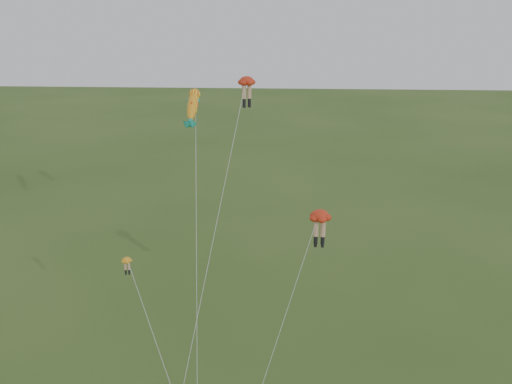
{
  "coord_description": "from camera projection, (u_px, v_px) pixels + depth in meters",
  "views": [
    {
      "loc": [
        4.93,
        -31.97,
        24.83
      ],
      "look_at": [
        2.65,
        6.0,
        12.4
      ],
      "focal_mm": 40.0,
      "sensor_mm": 36.0,
      "label": 1
    }
  ],
  "objects": [
    {
      "name": "legs_kite_red_high",
      "position": [
        246.0,
        88.0,
        43.16
      ],
      "size": [
        4.51,
        14.26,
        19.79
      ],
      "rotation": [
        0.0,
        0.0,
        0.38
      ],
      "color": "red",
      "rests_on": "ground"
    },
    {
      "name": "legs_kite_yellow",
      "position": [
        131.0,
        274.0,
        39.05
      ],
      "size": [
        5.27,
        6.77,
        8.35
      ],
      "rotation": [
        0.0,
        0.0,
        0.16
      ],
      "color": "orange",
      "rests_on": "ground"
    },
    {
      "name": "legs_kite_red_mid",
      "position": [
        319.0,
        220.0,
        37.96
      ],
      "size": [
        4.85,
        5.39,
        11.97
      ],
      "rotation": [
        0.0,
        0.0,
        -0.07
      ],
      "color": "red",
      "rests_on": "ground"
    },
    {
      "name": "fish_kite",
      "position": [
        193.0,
        106.0,
        42.59
      ],
      "size": [
        2.26,
        13.03,
        19.19
      ],
      "rotation": [
        0.81,
        0.0,
        -0.07
      ],
      "color": "yellow",
      "rests_on": "ground"
    }
  ]
}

